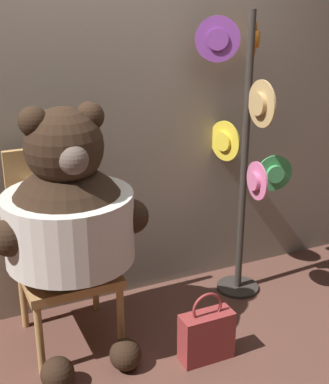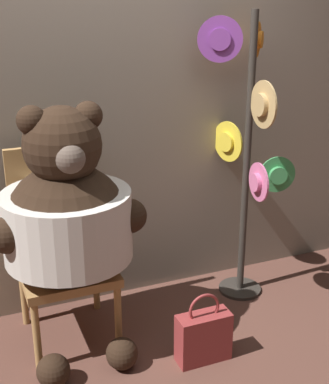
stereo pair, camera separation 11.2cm
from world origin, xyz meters
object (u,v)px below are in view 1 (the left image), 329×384
object	(u,v)px
hat_display_rack	(246,149)
handbag_on_ground	(206,335)
chair	(61,245)
teddy_bear	(69,219)

from	to	relation	value
hat_display_rack	handbag_on_ground	distance (m)	1.14
chair	teddy_bear	world-z (taller)	teddy_bear
chair	teddy_bear	size ratio (longest dim) A/B	0.79
teddy_bear	hat_display_rack	bearing A→B (deg)	7.76
chair	handbag_on_ground	world-z (taller)	chair
hat_display_rack	chair	bearing A→B (deg)	178.50
hat_display_rack	handbag_on_ground	size ratio (longest dim) A/B	4.40
chair	hat_display_rack	xyz separation A→B (m)	(1.17, -0.03, 0.42)
teddy_bear	handbag_on_ground	size ratio (longest dim) A/B	3.39
chair	hat_display_rack	size ratio (longest dim) A/B	0.61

